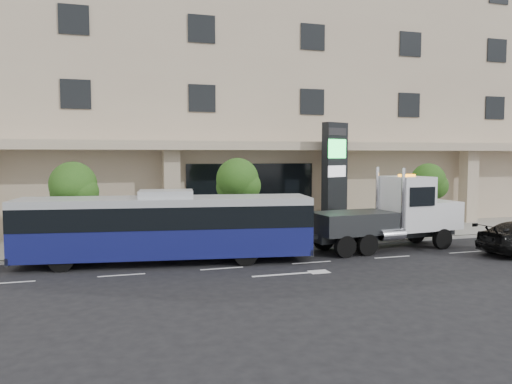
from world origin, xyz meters
TOP-DOWN VIEW (x-y plane):
  - ground at (0.00, 0.00)m, footprint 120.00×120.00m
  - sidewalk at (0.00, 5.00)m, footprint 120.00×6.00m
  - curb at (0.00, 2.00)m, footprint 120.00×0.30m
  - convention_center at (-0.00, 15.42)m, footprint 60.00×17.60m
  - tree_left at (-9.97, 3.59)m, footprint 2.27×2.20m
  - tree_mid at (-1.97, 3.59)m, footprint 2.28×2.20m
  - tree_right at (9.53, 3.59)m, footprint 2.10×2.00m
  - city_bus at (-6.04, 0.32)m, footprint 12.71×4.33m
  - tow_truck at (5.14, 0.31)m, footprint 8.97×2.91m
  - signage_pylon at (4.01, 4.65)m, footprint 1.67×1.11m

SIDE VIEW (x-z plane):
  - ground at x=0.00m, z-range 0.00..0.00m
  - sidewalk at x=0.00m, z-range 0.00..0.15m
  - curb at x=0.00m, z-range 0.00..0.15m
  - city_bus at x=-6.04m, z-range 0.03..3.19m
  - tow_truck at x=5.14m, z-range -0.36..3.71m
  - tree_right at x=9.53m, z-range 1.01..5.06m
  - tree_left at x=-9.97m, z-range 1.00..5.22m
  - tree_mid at x=-1.97m, z-range 1.07..5.45m
  - signage_pylon at x=4.01m, z-range 0.20..6.56m
  - convention_center at x=0.00m, z-range -0.03..19.97m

